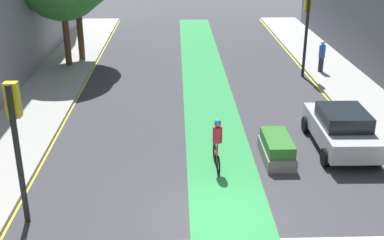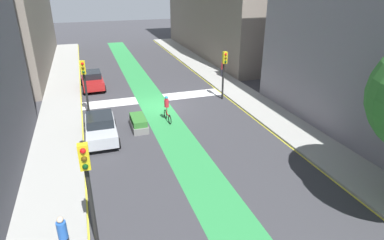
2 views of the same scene
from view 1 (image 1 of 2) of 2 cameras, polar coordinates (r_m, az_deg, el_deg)
name	(u,v)px [view 1 (image 1 of 2)]	position (r m, az deg, el deg)	size (l,w,h in m)	color
ground_plane	(220,216)	(14.44, 3.29, -11.10)	(120.00, 120.00, 0.00)	#38383D
bike_lane_paint	(231,216)	(14.47, 4.54, -11.05)	(2.40, 60.00, 0.01)	#2D8C47
curb_stripe_left	(10,220)	(15.16, -20.37, -10.83)	(0.16, 60.00, 0.01)	yellow
traffic_signal_near_left	(16,127)	(13.77, -19.77, -0.76)	(0.35, 0.52, 4.06)	black
traffic_signal_far_right	(307,19)	(26.94, 13.17, 11.29)	(0.35, 0.52, 4.40)	black
car_silver_right_far	(341,128)	(18.91, 16.86, -0.91)	(2.08, 4.23, 1.57)	#B2B7BF
cyclist_in_lane	(217,143)	(16.53, 2.92, -2.68)	(0.32, 1.73, 1.86)	black
pedestrian_sidewalk_right_a	(322,56)	(27.96, 14.80, 7.19)	(0.34, 0.34, 1.70)	#262638
median_planter	(277,149)	(17.69, 9.80, -3.29)	(1.01, 2.25, 0.85)	slate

